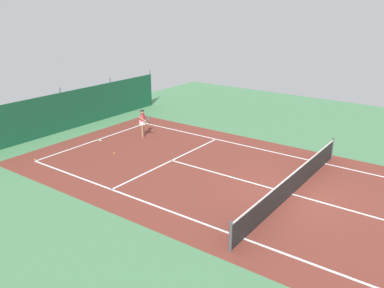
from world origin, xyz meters
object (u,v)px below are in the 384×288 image
Objects in this scene: tennis_net at (293,183)px; tennis_ball_near_player at (114,153)px; tennis_ball_midcourt at (35,160)px; tennis_player at (143,122)px.

tennis_net reaches higher than tennis_ball_near_player.
tennis_net is 9.55m from tennis_ball_near_player.
tennis_ball_midcourt is at bearing 108.52° from tennis_net.
tennis_ball_near_player is 3.94m from tennis_ball_midcourt.
tennis_ball_near_player is at bearing 96.22° from tennis_net.
tennis_net is 12.70m from tennis_ball_midcourt.
tennis_player reaches higher than tennis_ball_midcourt.
tennis_net is 10.28m from tennis_player.
tennis_player is 3.15m from tennis_ball_near_player.
tennis_net is 153.33× the size of tennis_ball_midcourt.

